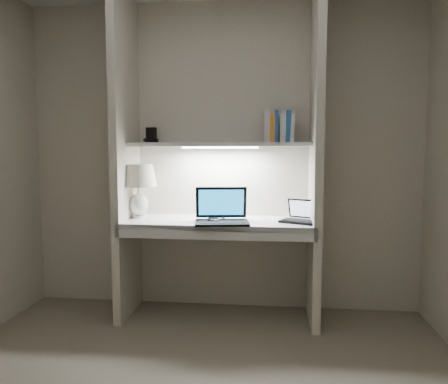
# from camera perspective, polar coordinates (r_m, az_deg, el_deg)

# --- Properties ---
(back_wall) EXTENTS (3.20, 0.01, 2.50)m
(back_wall) POSITION_cam_1_polar(r_m,az_deg,el_deg) (3.61, -0.19, 4.58)
(back_wall) COLOR beige
(back_wall) RESTS_ON floor
(alcove_panel_left) EXTENTS (0.06, 0.55, 2.50)m
(alcove_panel_left) POSITION_cam_1_polar(r_m,az_deg,el_deg) (3.50, -12.72, 4.42)
(alcove_panel_left) COLOR beige
(alcove_panel_left) RESTS_ON floor
(alcove_panel_right) EXTENTS (0.06, 0.55, 2.50)m
(alcove_panel_right) POSITION_cam_1_polar(r_m,az_deg,el_deg) (3.32, 11.90, 4.38)
(alcove_panel_right) COLOR beige
(alcove_panel_right) RESTS_ON floor
(desk) EXTENTS (1.40, 0.55, 0.04)m
(desk) POSITION_cam_1_polar(r_m,az_deg,el_deg) (3.38, -0.72, -4.01)
(desk) COLOR white
(desk) RESTS_ON alcove_panel_left
(desk_apron) EXTENTS (1.46, 0.03, 0.10)m
(desk_apron) POSITION_cam_1_polar(r_m,az_deg,el_deg) (3.13, -1.30, -5.33)
(desk_apron) COLOR silver
(desk_apron) RESTS_ON desk
(shelf) EXTENTS (1.40, 0.36, 0.03)m
(shelf) POSITION_cam_1_polar(r_m,az_deg,el_deg) (3.43, -0.53, 6.20)
(shelf) COLOR silver
(shelf) RESTS_ON back_wall
(strip_light) EXTENTS (0.60, 0.04, 0.02)m
(strip_light) POSITION_cam_1_polar(r_m,az_deg,el_deg) (3.43, -0.53, 5.84)
(strip_light) COLOR white
(strip_light) RESTS_ON shelf
(table_lamp) EXTENTS (0.29, 0.29, 0.43)m
(table_lamp) POSITION_cam_1_polar(r_m,az_deg,el_deg) (3.50, -11.12, 1.31)
(table_lamp) COLOR white
(table_lamp) RESTS_ON desk
(laptop_main) EXTENTS (0.43, 0.39, 0.26)m
(laptop_main) POSITION_cam_1_polar(r_m,az_deg,el_deg) (3.25, -0.31, -2.99)
(laptop_main) COLOR black
(laptop_main) RESTS_ON desk
(laptop_netbook) EXTENTS (0.33, 0.31, 0.17)m
(laptop_netbook) POSITION_cam_1_polar(r_m,az_deg,el_deg) (3.33, 10.02, -3.20)
(laptop_netbook) COLOR black
(laptop_netbook) RESTS_ON desk
(speaker) EXTENTS (0.13, 0.10, 0.16)m
(speaker) POSITION_cam_1_polar(r_m,az_deg,el_deg) (3.56, -1.07, -1.90)
(speaker) COLOR silver
(speaker) RESTS_ON desk
(mouse) EXTENTS (0.10, 0.06, 0.04)m
(mouse) POSITION_cam_1_polar(r_m,az_deg,el_deg) (3.21, -1.39, -3.82)
(mouse) COLOR black
(mouse) RESTS_ON desk
(cable_coil) EXTENTS (0.11, 0.11, 0.01)m
(cable_coil) POSITION_cam_1_polar(r_m,az_deg,el_deg) (3.42, -0.81, -3.44)
(cable_coil) COLOR black
(cable_coil) RESTS_ON desk
(sticky_note) EXTENTS (0.11, 0.11, 0.00)m
(sticky_note) POSITION_cam_1_polar(r_m,az_deg,el_deg) (3.50, -6.40, -3.36)
(sticky_note) COLOR yellow
(sticky_note) RESTS_ON desk
(book_row) EXTENTS (0.23, 0.16, 0.25)m
(book_row) POSITION_cam_1_polar(r_m,az_deg,el_deg) (3.45, 7.18, 8.34)
(book_row) COLOR white
(book_row) RESTS_ON shelf
(shelf_box) EXTENTS (0.08, 0.07, 0.12)m
(shelf_box) POSITION_cam_1_polar(r_m,az_deg,el_deg) (3.61, -9.48, 7.32)
(shelf_box) COLOR black
(shelf_box) RESTS_ON shelf
(shelf_gadget) EXTENTS (0.12, 0.09, 0.05)m
(shelf_gadget) POSITION_cam_1_polar(r_m,az_deg,el_deg) (3.60, -9.73, 6.70)
(shelf_gadget) COLOR black
(shelf_gadget) RESTS_ON shelf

